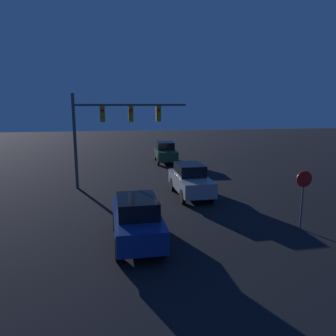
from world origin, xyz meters
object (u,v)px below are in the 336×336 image
at_px(stop_sign, 303,189).
at_px(car_near, 137,219).
at_px(car_mid, 190,180).
at_px(car_far, 165,152).
at_px(traffic_signal_mast, 110,122).

bearing_deg(stop_sign, car_near, -177.90).
bearing_deg(car_near, car_mid, 58.35).
relative_size(car_mid, stop_sign, 1.75).
bearing_deg(car_far, traffic_signal_mast, 62.41).
distance_m(car_far, traffic_signal_mast, 9.34).
relative_size(car_near, car_mid, 1.00).
bearing_deg(car_mid, stop_sign, 119.21).
relative_size(car_far, stop_sign, 1.75).
bearing_deg(car_far, stop_sign, 103.23).
bearing_deg(car_near, stop_sign, 0.33).
bearing_deg(traffic_signal_mast, stop_sign, -46.94).
relative_size(car_near, stop_sign, 1.75).
distance_m(car_near, stop_sign, 6.57).
relative_size(car_mid, car_far, 1.00).
height_order(car_near, car_far, same).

